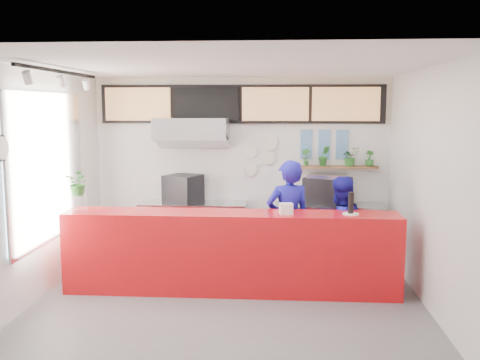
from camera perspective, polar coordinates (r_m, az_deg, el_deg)
The scene contains 46 objects.
floor at distance 7.10m, azimuth -1.24°, elevation -12.87°, with size 5.00×5.00×0.00m, color slate.
ceiling at distance 6.66m, azimuth -1.31°, elevation 12.07°, with size 5.00×5.00×0.00m, color silver.
wall_back at distance 9.19m, azimuth 0.17°, elevation 1.53°, with size 5.00×5.00×0.00m, color white.
wall_left at distance 7.38m, azimuth -21.00°, elevation -0.54°, with size 5.00×5.00×0.00m, color white.
wall_right at distance 6.95m, azimuth 19.73°, elevation -0.97°, with size 5.00×5.00×0.00m, color white.
service_counter at distance 7.30m, azimuth -0.96°, elevation -7.72°, with size 4.50×0.60×1.10m, color red.
cream_band at distance 9.12m, azimuth 0.17°, elevation 8.41°, with size 5.00×0.02×0.80m, color beige.
prep_bench at distance 9.16m, azimuth -4.98°, elevation -5.19°, with size 1.80×0.60×0.90m, color #B2B5BA.
panini_oven at distance 9.06m, azimuth -6.08°, elevation -0.94°, with size 0.52×0.52×0.47m, color black.
extraction_hood at distance 8.88m, azimuth -5.16°, elevation 5.49°, with size 1.20×0.70×0.35m, color #B2B5BA.
hood_lip at distance 8.89m, azimuth -5.15°, elevation 4.20°, with size 1.20×0.70×0.08m, color #B2B5BA.
right_bench at distance 9.09m, azimuth 9.56°, elevation -5.37°, with size 1.80×0.60×0.90m, color #B2B5BA.
espresso_machine at distance 8.96m, azimuth 9.31°, elevation -1.16°, with size 0.70×0.50×0.45m, color black.
espresso_tray at distance 8.92m, azimuth 9.34°, elevation 0.45°, with size 0.62×0.43×0.06m, color silver.
herb_shelf at distance 9.12m, azimuth 10.21°, elevation 1.36°, with size 1.40×0.18×0.04m, color brown.
menu_board_far_left at distance 9.30m, azimuth -10.81°, elevation 7.95°, with size 1.10×0.10×0.55m, color tan.
menu_board_mid_left at distance 9.07m, azimuth -3.64°, elevation 8.08°, with size 1.10×0.10×0.55m, color black.
menu_board_mid_right at distance 8.99m, azimuth 3.79°, elevation 8.08°, with size 1.10×0.10×0.55m, color tan.
menu_board_far_right at distance 9.06m, azimuth 11.21°, elevation 7.95°, with size 1.10×0.10×0.55m, color tan.
soffit at distance 9.09m, azimuth 0.16°, elevation 8.09°, with size 4.80×0.04×0.65m, color black.
window_pane at distance 7.61m, azimuth -19.92°, elevation 1.27°, with size 0.04×2.20×1.90m, color silver.
window_frame at distance 7.60m, azimuth -19.78°, elevation 1.27°, with size 0.03×2.30×2.00m, color #B2B5BA.
wall_clock_rim at distance 6.50m, azimuth -24.25°, elevation 3.11°, with size 0.30×0.30×0.05m, color black.
wall_clock_face at distance 6.49m, azimuth -24.02°, elevation 3.11°, with size 0.26×0.26×0.02m, color white.
track_rail at distance 7.16m, azimuth -18.61°, elevation 10.89°, with size 0.05×2.40×0.04m, color black.
dec_plate_a at distance 9.12m, azimuth 1.10°, elevation 3.06°, with size 0.24×0.24×0.03m, color silver.
dec_plate_b at distance 9.12m, azimuth 2.98°, elevation 2.42°, with size 0.24×0.24×0.03m, color silver.
dec_plate_c at distance 9.15m, azimuth 1.10°, elevation 1.19°, with size 0.24×0.24×0.03m, color silver.
dec_plate_d at distance 9.10m, azimuth 3.31°, elevation 3.99°, with size 0.24×0.24×0.03m, color silver.
photo_frame_a at distance 9.12m, azimuth 7.10°, elevation 4.58°, with size 0.20×0.02×0.25m, color #598CBF.
photo_frame_b at distance 9.14m, azimuth 8.99°, elevation 4.55°, with size 0.20×0.02×0.25m, color #598CBF.
photo_frame_c at distance 9.17m, azimuth 10.86°, elevation 4.51°, with size 0.20×0.02×0.25m, color #598CBF.
photo_frame_d at distance 9.13m, azimuth 7.07°, elevation 3.01°, with size 0.20×0.02×0.25m, color #598CBF.
photo_frame_e at distance 9.15m, azimuth 8.95°, elevation 2.99°, with size 0.20×0.02×0.25m, color #598CBF.
photo_frame_f at distance 9.18m, azimuth 10.82°, elevation 2.96°, with size 0.20×0.02×0.25m, color #598CBF.
staff_center at distance 7.64m, azimuth 5.16°, elevation -4.47°, with size 0.65×0.42×1.77m, color #181697.
staff_right at distance 7.75m, azimuth 10.53°, elevation -5.26°, with size 0.75×0.58×1.54m, color #181697.
herb_a at distance 9.06m, azimuth 7.03°, elevation 2.46°, with size 0.16×0.11×0.30m, color #2A6E26.
herb_b at distance 9.08m, azimuth 8.96°, elevation 2.58°, with size 0.19×0.15×0.34m, color #2A6E26.
herb_c at distance 9.13m, azimuth 11.66°, elevation 2.45°, with size 0.28×0.25×0.32m, color #2A6E26.
herb_d at distance 9.18m, azimuth 13.65°, elevation 2.26°, with size 0.15×0.13×0.26m, color #2A6E26.
glass_vase at distance 7.51m, azimuth -16.76°, elevation -2.32°, with size 0.21×0.21×0.25m, color white.
basil_vase at distance 7.47m, azimuth -16.84°, elevation -0.29°, with size 0.32×0.27×0.35m, color #2A6E26.
napkin_holder at distance 7.06m, azimuth 4.94°, elevation -3.08°, with size 0.17×0.11×0.15m, color white.
white_plate at distance 7.20m, azimuth 11.72°, elevation -3.55°, with size 0.22×0.22×0.02m, color white.
pepper_mill at distance 7.17m, azimuth 11.75°, elevation -2.40°, with size 0.07×0.07×0.28m, color black.
Camera 1 is at (0.62, -6.61, 2.51)m, focal length 40.00 mm.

